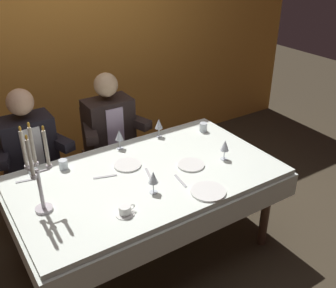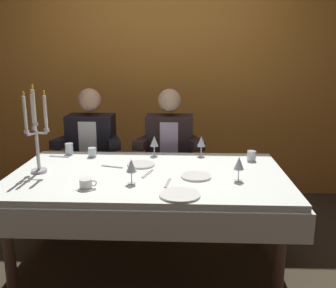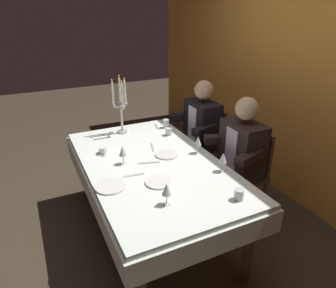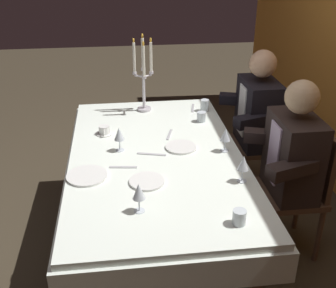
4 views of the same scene
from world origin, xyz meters
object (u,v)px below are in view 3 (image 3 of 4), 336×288
at_px(wine_glass_1, 223,158).
at_px(water_tumbler_2, 169,132).
at_px(dining_table, 152,174).
at_px(water_tumbler_1, 166,124).
at_px(dinner_plate_0, 159,182).
at_px(candelabra, 121,108).
at_px(dinner_plate_2, 111,186).
at_px(seated_diner_1, 243,149).
at_px(water_tumbler_0, 239,194).
at_px(coffee_cup_0, 103,151).
at_px(wine_glass_3, 167,189).
at_px(seated_diner_0, 203,124).
at_px(wine_glass_2, 123,151).
at_px(dinner_plate_1, 167,154).
at_px(wine_glass_0, 198,141).

xyz_separation_m(wine_glass_1, water_tumbler_2, (-0.87, -0.07, -0.08)).
distance_m(dining_table, water_tumbler_1, 0.85).
height_order(dinner_plate_0, water_tumbler_2, water_tumbler_2).
xyz_separation_m(candelabra, wine_glass_1, (1.15, 0.48, -0.16)).
distance_m(dinner_plate_0, dinner_plate_2, 0.36).
relative_size(wine_glass_1, seated_diner_1, 0.13).
relative_size(dinner_plate_0, dinner_plate_2, 0.85).
height_order(dinner_plate_2, water_tumbler_2, water_tumbler_2).
distance_m(candelabra, water_tumbler_0, 1.59).
relative_size(candelabra, seated_diner_1, 0.49).
bearing_deg(water_tumbler_0, dining_table, -156.53).
height_order(water_tumbler_2, seated_diner_1, seated_diner_1).
bearing_deg(water_tumbler_2, dining_table, -38.93).
bearing_deg(coffee_cup_0, dinner_plate_0, 19.96).
bearing_deg(dinner_plate_2, wine_glass_3, 36.97).
xyz_separation_m(seated_diner_0, seated_diner_1, (0.73, 0.00, 0.00)).
relative_size(wine_glass_2, seated_diner_0, 0.13).
bearing_deg(water_tumbler_1, wine_glass_3, -25.01).
xyz_separation_m(wine_glass_1, coffee_cup_0, (-0.74, -0.79, -0.09)).
bearing_deg(candelabra, wine_glass_2, -17.17).
bearing_deg(seated_diner_1, dinner_plate_1, -104.46).
bearing_deg(candelabra, water_tumbler_2, 56.01).
distance_m(wine_glass_0, wine_glass_1, 0.38).
xyz_separation_m(coffee_cup_0, seated_diner_0, (-0.26, 1.22, -0.03)).
bearing_deg(water_tumbler_2, wine_glass_2, -57.10).
distance_m(dinner_plate_1, wine_glass_0, 0.31).
relative_size(wine_glass_0, seated_diner_0, 0.13).
relative_size(dinner_plate_2, wine_glass_1, 1.48).
height_order(wine_glass_0, seated_diner_0, seated_diner_0).
xyz_separation_m(wine_glass_0, water_tumbler_1, (-0.70, 0.01, -0.07)).
relative_size(water_tumbler_1, coffee_cup_0, 0.70).
bearing_deg(water_tumbler_1, candelabra, -98.39).
height_order(dining_table, water_tumbler_0, water_tumbler_0).
relative_size(dinner_plate_1, dinner_plate_2, 0.85).
bearing_deg(seated_diner_1, dining_table, -97.33).
height_order(candelabra, seated_diner_1, candelabra).
relative_size(water_tumbler_0, water_tumbler_2, 1.04).
bearing_deg(dinner_plate_2, water_tumbler_1, 135.96).
height_order(wine_glass_1, coffee_cup_0, wine_glass_1).
height_order(candelabra, coffee_cup_0, candelabra).
distance_m(candelabra, dinner_plate_1, 0.77).
bearing_deg(wine_glass_0, wine_glass_2, -97.68).
height_order(dinner_plate_2, seated_diner_1, seated_diner_1).
distance_m(water_tumbler_1, coffee_cup_0, 0.86).
height_order(wine_glass_3, water_tumbler_1, wine_glass_3).
height_order(candelabra, wine_glass_3, candelabra).
distance_m(water_tumbler_2, seated_diner_1, 0.78).
height_order(dinner_plate_1, water_tumbler_2, water_tumbler_2).
bearing_deg(seated_diner_0, water_tumbler_2, -75.74).
bearing_deg(coffee_cup_0, wine_glass_2, 21.19).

